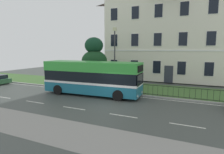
% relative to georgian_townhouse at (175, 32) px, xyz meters
% --- Properties ---
extents(ground_plane, '(60.00, 56.00, 0.18)m').
position_rel_georgian_townhouse_xyz_m(ground_plane, '(-2.77, -15.62, -7.00)').
color(ground_plane, '#414643').
extents(georgian_townhouse, '(18.88, 9.53, 13.66)m').
position_rel_georgian_townhouse_xyz_m(georgian_townhouse, '(0.00, 0.00, 0.00)').
color(georgian_townhouse, silver).
rests_on(georgian_townhouse, ground_plane).
extents(iron_verge_railing, '(16.20, 0.04, 0.97)m').
position_rel_georgian_townhouse_xyz_m(iron_verge_railing, '(0.00, -12.42, -6.36)').
color(iron_verge_railing, black).
rests_on(iron_verge_railing, ground_plane).
extents(evergreen_tree, '(3.63, 3.60, 6.11)m').
position_rel_georgian_townhouse_xyz_m(evergreen_tree, '(-8.76, -8.78, -4.58)').
color(evergreen_tree, '#423328').
rests_on(evergreen_tree, ground_plane).
extents(single_decker_bus, '(9.65, 2.94, 3.24)m').
position_rel_georgian_townhouse_xyz_m(single_decker_bus, '(-5.74, -14.28, -5.28)').
color(single_decker_bus, '#1C6781').
rests_on(single_decker_bus, ground_plane).
extents(street_lamp_post, '(0.36, 0.24, 6.56)m').
position_rel_georgian_townhouse_xyz_m(street_lamp_post, '(-4.70, -11.25, -3.10)').
color(street_lamp_post, '#333338').
rests_on(street_lamp_post, ground_plane).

